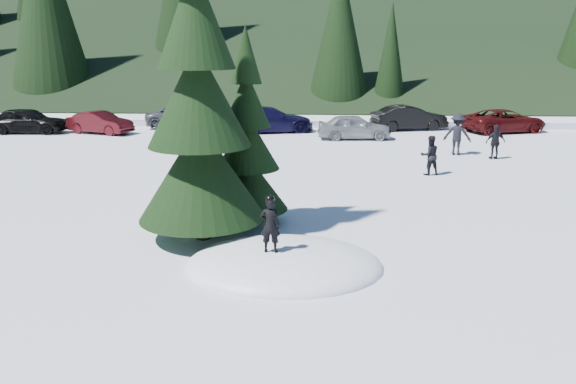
# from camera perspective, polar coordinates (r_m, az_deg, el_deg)

# --- Properties ---
(ground) EXTENTS (200.00, 200.00, 0.00)m
(ground) POSITION_cam_1_polar(r_m,az_deg,el_deg) (12.76, -0.39, -7.56)
(ground) COLOR white
(ground) RESTS_ON ground
(snow_mound) EXTENTS (4.48, 3.52, 0.96)m
(snow_mound) POSITION_cam_1_polar(r_m,az_deg,el_deg) (12.76, -0.39, -7.56)
(snow_mound) COLOR white
(snow_mound) RESTS_ON ground
(spruce_tall) EXTENTS (3.20, 3.20, 8.60)m
(spruce_tall) POSITION_cam_1_polar(r_m,az_deg,el_deg) (13.99, -9.07, 8.29)
(spruce_tall) COLOR black
(spruce_tall) RESTS_ON ground
(spruce_short) EXTENTS (2.20, 2.20, 5.37)m
(spruce_short) POSITION_cam_1_polar(r_m,az_deg,el_deg) (15.36, -4.14, 4.40)
(spruce_short) COLOR black
(spruce_short) RESTS_ON ground
(child_skier) EXTENTS (0.45, 0.31, 1.20)m
(child_skier) POSITION_cam_1_polar(r_m,az_deg,el_deg) (12.09, -1.83, -3.38)
(child_skier) COLOR black
(child_skier) RESTS_ON snow_mound
(adult_0) EXTENTS (0.85, 0.73, 1.52)m
(adult_0) POSITION_cam_1_polar(r_m,az_deg,el_deg) (22.18, 14.20, 3.63)
(adult_0) COLOR black
(adult_0) RESTS_ON ground
(adult_1) EXTENTS (0.93, 0.53, 1.50)m
(adult_1) POSITION_cam_1_polar(r_m,az_deg,el_deg) (26.21, 20.32, 4.78)
(adult_1) COLOR black
(adult_1) RESTS_ON ground
(adult_2) EXTENTS (1.39, 1.10, 1.89)m
(adult_2) POSITION_cam_1_polar(r_m,az_deg,el_deg) (26.67, 16.83, 5.64)
(adult_2) COLOR black
(adult_2) RESTS_ON ground
(car_0) EXTENTS (4.33, 1.87, 1.46)m
(car_0) POSITION_cam_1_polar(r_m,az_deg,el_deg) (35.35, -24.94, 6.62)
(car_0) COLOR black
(car_0) RESTS_ON ground
(car_1) EXTENTS (4.01, 2.44, 1.25)m
(car_1) POSITION_cam_1_polar(r_m,az_deg,el_deg) (33.67, -18.54, 6.71)
(car_1) COLOR #380A0D
(car_1) RESTS_ON ground
(car_2) EXTENTS (4.79, 2.56, 1.28)m
(car_2) POSITION_cam_1_polar(r_m,az_deg,el_deg) (34.88, -10.44, 7.49)
(car_2) COLOR #4B4D53
(car_2) RESTS_ON ground
(car_3) EXTENTS (5.39, 3.30, 1.46)m
(car_3) POSITION_cam_1_polar(r_m,az_deg,el_deg) (32.49, -1.90, 7.37)
(car_3) COLOR black
(car_3) RESTS_ON ground
(car_4) EXTENTS (3.98, 1.82, 1.32)m
(car_4) POSITION_cam_1_polar(r_m,az_deg,el_deg) (30.19, 6.75, 6.60)
(car_4) COLOR gray
(car_4) RESTS_ON ground
(car_5) EXTENTS (4.62, 2.59, 1.44)m
(car_5) POSITION_cam_1_polar(r_m,az_deg,el_deg) (34.10, 12.19, 7.39)
(car_5) COLOR black
(car_5) RESTS_ON ground
(car_6) EXTENTS (5.19, 3.62, 1.32)m
(car_6) POSITION_cam_1_polar(r_m,az_deg,el_deg) (34.79, 21.15, 6.77)
(car_6) COLOR #3E0B0B
(car_6) RESTS_ON ground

